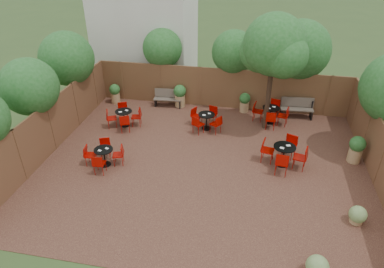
# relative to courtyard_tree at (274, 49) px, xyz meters

# --- Properties ---
(ground) EXTENTS (80.00, 80.00, 0.00)m
(ground) POSITION_rel_courtyard_tree_xyz_m (-2.21, -3.27, -3.58)
(ground) COLOR #354F23
(ground) RESTS_ON ground
(courtyard_paving) EXTENTS (12.00, 10.00, 0.02)m
(courtyard_paving) POSITION_rel_courtyard_tree_xyz_m (-2.21, -3.27, -3.57)
(courtyard_paving) COLOR #3E2219
(courtyard_paving) RESTS_ON ground
(fence_back) EXTENTS (12.00, 0.08, 2.00)m
(fence_back) POSITION_rel_courtyard_tree_xyz_m (-2.21, 1.73, -2.58)
(fence_back) COLOR brown
(fence_back) RESTS_ON ground
(fence_left) EXTENTS (0.08, 10.00, 2.00)m
(fence_left) POSITION_rel_courtyard_tree_xyz_m (-8.21, -3.27, -2.58)
(fence_left) COLOR brown
(fence_left) RESTS_ON ground
(fence_right) EXTENTS (0.08, 10.00, 2.00)m
(fence_right) POSITION_rel_courtyard_tree_xyz_m (3.79, -3.27, -2.58)
(fence_right) COLOR brown
(fence_right) RESTS_ON ground
(neighbour_building) EXTENTS (5.00, 4.00, 8.00)m
(neighbour_building) POSITION_rel_courtyard_tree_xyz_m (-6.71, 4.73, 0.42)
(neighbour_building) COLOR beige
(neighbour_building) RESTS_ON ground
(overhang_foliage) EXTENTS (15.71, 10.66, 2.77)m
(overhang_foliage) POSITION_rel_courtyard_tree_xyz_m (-2.47, -0.09, -0.86)
(overhang_foliage) COLOR #1E581C
(overhang_foliage) RESTS_ON ground
(courtyard_tree) EXTENTS (2.66, 2.56, 4.95)m
(courtyard_tree) POSITION_rel_courtyard_tree_xyz_m (0.00, 0.00, 0.00)
(courtyard_tree) COLOR black
(courtyard_tree) RESTS_ON courtyard_paving
(park_bench_left) EXTENTS (1.40, 0.55, 0.85)m
(park_bench_left) POSITION_rel_courtyard_tree_xyz_m (-4.72, 1.35, -3.12)
(park_bench_left) COLOR brown
(park_bench_left) RESTS_ON courtyard_paving
(park_bench_right) EXTENTS (1.51, 0.57, 0.92)m
(park_bench_right) POSITION_rel_courtyard_tree_xyz_m (1.43, 1.36, -3.09)
(park_bench_right) COLOR brown
(park_bench_right) RESTS_ON courtyard_paving
(bistro_tables) EXTENTS (8.43, 6.01, 0.91)m
(bistro_tables) POSITION_rel_courtyard_tree_xyz_m (-2.35, -1.49, -3.13)
(bistro_tables) COLOR black
(bistro_tables) RESTS_ON courtyard_paving
(planters) EXTENTS (11.33, 4.01, 1.11)m
(planters) POSITION_rel_courtyard_tree_xyz_m (-2.14, 0.43, -3.00)
(planters) COLOR #9E7C4F
(planters) RESTS_ON courtyard_paving
(low_shrubs) EXTENTS (2.46, 2.71, 0.68)m
(low_shrubs) POSITION_rel_courtyard_tree_xyz_m (2.50, -6.92, -3.26)
(low_shrubs) COLOR #9E7C4F
(low_shrubs) RESTS_ON courtyard_paving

